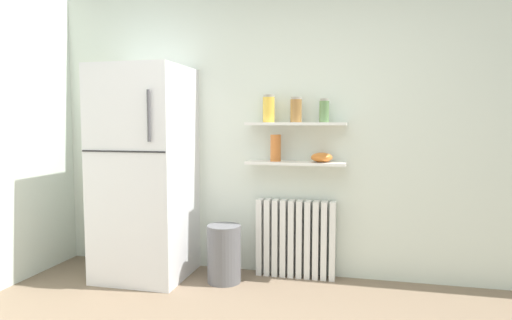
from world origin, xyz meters
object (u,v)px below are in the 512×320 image
(radiator, at_px, (296,239))
(storage_jar_2, at_px, (324,111))
(trash_bin, at_px, (224,254))
(refrigerator, at_px, (145,173))
(shelf_bowl, at_px, (322,157))
(storage_jar_0, at_px, (269,109))
(vase, at_px, (276,148))
(storage_jar_1, at_px, (296,110))

(radiator, relative_size, storage_jar_2, 3.50)
(trash_bin, bearing_deg, refrigerator, -179.91)
(radiator, bearing_deg, shelf_bowl, -7.74)
(storage_jar_0, distance_m, vase, 0.34)
(storage_jar_1, relative_size, shelf_bowl, 1.18)
(refrigerator, distance_m, storage_jar_2, 1.63)
(storage_jar_2, relative_size, vase, 0.86)
(refrigerator, xyz_separation_m, radiator, (1.29, 0.27, -0.58))
(storage_jar_2, bearing_deg, radiator, 172.78)
(storage_jar_1, height_order, storage_jar_2, storage_jar_1)
(storage_jar_0, relative_size, trash_bin, 0.48)
(radiator, relative_size, trash_bin, 1.41)
(refrigerator, distance_m, vase, 1.16)
(storage_jar_1, bearing_deg, refrigerator, -169.25)
(radiator, relative_size, vase, 2.99)
(radiator, distance_m, storage_jar_2, 1.14)
(storage_jar_2, relative_size, trash_bin, 0.40)
(vase, xyz_separation_m, shelf_bowl, (0.40, 0.00, -0.07))
(radiator, bearing_deg, storage_jar_0, -172.78)
(storage_jar_0, height_order, shelf_bowl, storage_jar_0)
(storage_jar_0, xyz_separation_m, shelf_bowl, (0.46, 0.00, -0.41))
(storage_jar_0, relative_size, shelf_bowl, 1.30)
(vase, bearing_deg, storage_jar_2, 0.00)
(storage_jar_0, bearing_deg, radiator, 7.22)
(shelf_bowl, bearing_deg, storage_jar_2, 0.00)
(refrigerator, bearing_deg, vase, 12.39)
(storage_jar_2, height_order, shelf_bowl, storage_jar_2)
(refrigerator, bearing_deg, radiator, 12.04)
(shelf_bowl, relative_size, trash_bin, 0.37)
(trash_bin, bearing_deg, storage_jar_0, 36.23)
(storage_jar_0, bearing_deg, storage_jar_2, 0.00)
(vase, relative_size, trash_bin, 0.47)
(storage_jar_2, height_order, trash_bin, storage_jar_2)
(radiator, height_order, vase, vase)
(trash_bin, bearing_deg, radiator, 25.66)
(storage_jar_1, bearing_deg, shelf_bowl, 0.00)
(storage_jar_1, relative_size, storage_jar_2, 1.08)
(shelf_bowl, bearing_deg, trash_bin, -162.88)
(trash_bin, bearing_deg, storage_jar_1, 23.15)
(refrigerator, distance_m, shelf_bowl, 1.53)
(storage_jar_2, bearing_deg, storage_jar_1, -180.00)
(radiator, bearing_deg, vase, -170.25)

